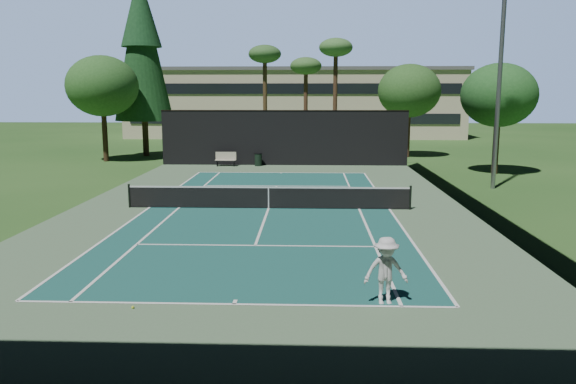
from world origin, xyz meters
The scene contains 22 objects.
ground centered at (0.00, 0.00, 0.00)m, with size 160.00×160.00×0.00m, color #29531F.
apron_slab centered at (0.00, 0.00, 0.01)m, with size 18.00×32.00×0.01m, color #527250.
court_surface centered at (0.00, 0.00, 0.01)m, with size 10.97×23.77×0.01m, color #1A544D.
court_lines centered at (0.00, 0.00, 0.02)m, with size 11.07×23.87×0.01m.
tennis_net centered at (0.00, 0.00, 0.56)m, with size 12.90×0.10×1.10m.
fence centered at (0.00, 0.06, 2.01)m, with size 18.04×32.05×4.03m.
player centered at (3.74, -11.65, 0.85)m, with size 1.10×0.63×1.70m, color silver.
tennis_ball_a centered at (-2.42, -12.23, 0.04)m, with size 0.08×0.08×0.08m, color #BFD430.
tennis_ball_b centered at (-1.02, 1.64, 0.03)m, with size 0.07×0.07×0.07m, color #C7DF32.
tennis_ball_c centered at (3.11, 3.79, 0.03)m, with size 0.06×0.06×0.06m, color #DDEC35.
tennis_ball_d centered at (-5.59, 3.55, 0.03)m, with size 0.07×0.07×0.07m, color #C1DC32.
park_bench centered at (-4.22, 15.34, 0.55)m, with size 1.50×0.45×1.02m.
trash_bin centered at (-1.86, 15.48, 0.48)m, with size 0.56×0.56×0.95m.
pine_tree centered at (-12.00, 22.00, 9.55)m, with size 4.80×4.80×15.00m.
palm_a centered at (-2.00, 24.00, 8.19)m, with size 2.80×2.80×9.32m.
palm_b centered at (1.50, 26.00, 7.36)m, with size 2.80×2.80×8.42m.
palm_c centered at (4.00, 23.00, 8.60)m, with size 2.80×2.80×9.77m.
decid_tree_a centered at (10.00, 22.00, 5.42)m, with size 5.12×5.12×7.62m.
decid_tree_b centered at (14.00, 12.00, 5.08)m, with size 4.80×4.80×7.14m.
decid_tree_c centered at (-14.00, 18.00, 5.76)m, with size 5.44×5.44×8.09m.
campus_building centered at (0.00, 45.98, 4.21)m, with size 40.50×12.50×8.30m.
light_pole centered at (12.00, 6.00, 6.46)m, with size 0.90×0.25×12.22m.
Camera 1 is at (1.83, -25.00, 5.12)m, focal length 35.00 mm.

